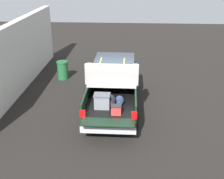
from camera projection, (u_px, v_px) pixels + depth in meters
The scene contains 4 objects.
ground_plane at pixel (113, 107), 12.82m from camera, with size 40.00×40.00×0.00m, color black.
pickup_truck at pixel (113, 84), 12.77m from camera, with size 6.05×2.07×2.23m.
building_facade at pixel (18, 57), 14.08m from camera, with size 11.22×0.36×3.32m, color silver.
trash_can at pixel (63, 70), 15.84m from camera, with size 0.60×0.60×0.98m.
Camera 1 is at (-11.48, -0.68, 5.74)m, focal length 47.41 mm.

